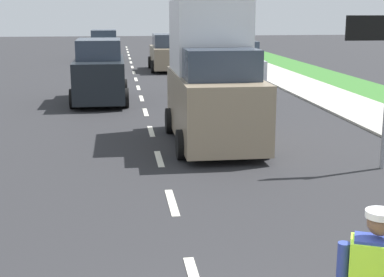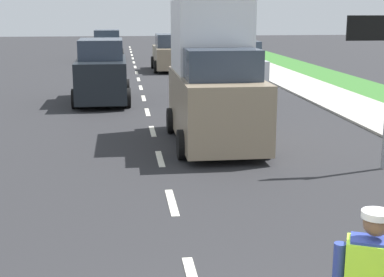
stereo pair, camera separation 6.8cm
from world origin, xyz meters
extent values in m
plane|color=#28282B|center=(0.00, 21.00, 0.00)|extent=(96.00, 96.00, 0.00)
cube|color=silver|center=(0.00, 5.70, 0.01)|extent=(0.14, 1.40, 0.01)
cube|color=silver|center=(0.00, 8.70, 0.01)|extent=(0.14, 1.40, 0.01)
cube|color=silver|center=(0.00, 11.70, 0.01)|extent=(0.14, 1.40, 0.01)
cube|color=silver|center=(0.00, 14.70, 0.01)|extent=(0.14, 1.40, 0.01)
cube|color=silver|center=(0.00, 17.70, 0.01)|extent=(0.14, 1.40, 0.01)
cube|color=silver|center=(0.00, 20.70, 0.01)|extent=(0.14, 1.40, 0.01)
cube|color=silver|center=(0.00, 23.70, 0.01)|extent=(0.14, 1.40, 0.01)
cube|color=silver|center=(0.00, 26.70, 0.01)|extent=(0.14, 1.40, 0.01)
cube|color=silver|center=(0.00, 29.70, 0.01)|extent=(0.14, 1.40, 0.01)
cube|color=silver|center=(0.00, 32.70, 0.01)|extent=(0.14, 1.40, 0.01)
cube|color=silver|center=(0.00, 35.70, 0.01)|extent=(0.14, 1.40, 0.01)
cube|color=silver|center=(0.00, 38.70, 0.01)|extent=(0.14, 1.40, 0.01)
cube|color=silver|center=(0.00, 41.70, 0.01)|extent=(0.14, 1.40, 0.01)
cube|color=silver|center=(0.00, 44.70, 0.01)|extent=(0.14, 1.40, 0.01)
cube|color=silver|center=(0.00, 47.70, 0.01)|extent=(0.14, 1.40, 0.01)
cube|color=navy|center=(1.28, 0.53, 1.12)|extent=(0.46, 0.38, 0.60)
cube|color=#A5EA33|center=(1.28, 0.53, 1.14)|extent=(0.53, 0.44, 0.51)
cylinder|color=navy|center=(1.02, 0.64, 1.07)|extent=(0.11, 0.11, 0.55)
sphere|color=brown|center=(1.28, 0.53, 1.56)|extent=(0.22, 0.22, 0.22)
cylinder|color=silver|center=(1.28, 0.53, 1.64)|extent=(0.26, 0.26, 0.06)
cube|color=white|center=(4.26, 7.34, 2.95)|extent=(1.10, 0.05, 0.44)
cube|color=black|center=(4.26, 7.32, 2.95)|extent=(1.16, 0.04, 0.50)
cube|color=gray|center=(1.47, 10.05, 0.96)|extent=(1.90, 4.60, 1.56)
cube|color=#2D3847|center=(1.47, 9.25, 2.09)|extent=(1.67, 1.61, 0.70)
cube|color=silver|center=(1.47, 10.86, 2.64)|extent=(1.80, 2.53, 1.80)
cylinder|color=black|center=(0.50, 11.48, 0.34)|extent=(0.22, 0.68, 0.68)
cylinder|color=black|center=(2.44, 11.48, 0.34)|extent=(0.22, 0.68, 0.68)
cylinder|color=black|center=(0.50, 8.63, 0.34)|extent=(0.22, 0.68, 0.68)
cylinder|color=black|center=(2.44, 8.63, 0.34)|extent=(0.22, 0.68, 0.68)
cube|color=silver|center=(3.93, 19.53, 0.78)|extent=(1.73, 4.35, 1.19)
cube|color=#2D3847|center=(3.93, 19.42, 1.72)|extent=(1.52, 2.39, 0.70)
cylinder|color=black|center=(3.05, 20.88, 0.34)|extent=(0.22, 0.68, 0.68)
cylinder|color=black|center=(4.81, 20.88, 0.34)|extent=(0.22, 0.68, 0.68)
cylinder|color=black|center=(3.05, 18.18, 0.34)|extent=(0.22, 0.68, 0.68)
cylinder|color=black|center=(4.81, 18.18, 0.34)|extent=(0.22, 0.68, 0.68)
cube|color=gray|center=(1.87, 27.60, 0.74)|extent=(1.70, 4.12, 1.11)
cube|color=#2D3847|center=(1.87, 27.50, 1.64)|extent=(1.49, 2.26, 0.70)
cylinder|color=black|center=(1.01, 28.88, 0.34)|extent=(0.22, 0.68, 0.68)
cylinder|color=black|center=(2.74, 28.88, 0.34)|extent=(0.22, 0.68, 0.68)
cylinder|color=black|center=(1.01, 26.32, 0.34)|extent=(0.22, 0.68, 0.68)
cylinder|color=black|center=(2.74, 26.32, 0.34)|extent=(0.22, 0.68, 0.68)
cube|color=slate|center=(-1.68, 34.63, 0.73)|extent=(1.83, 4.11, 1.10)
cube|color=#2D3847|center=(-1.68, 34.74, 1.63)|extent=(1.61, 2.26, 0.70)
cylinder|color=black|center=(-0.75, 33.36, 0.34)|extent=(0.22, 0.68, 0.68)
cylinder|color=black|center=(-2.62, 33.36, 0.34)|extent=(0.22, 0.68, 0.68)
cylinder|color=black|center=(-0.75, 35.91, 0.34)|extent=(0.22, 0.68, 0.68)
cylinder|color=black|center=(-2.62, 35.91, 0.34)|extent=(0.22, 0.68, 0.68)
cube|color=black|center=(-1.52, 17.01, 0.88)|extent=(1.74, 4.11, 1.39)
cube|color=#2D3847|center=(-1.52, 17.11, 1.92)|extent=(1.53, 2.26, 0.70)
cylinder|color=black|center=(-0.63, 15.73, 0.34)|extent=(0.22, 0.68, 0.68)
cylinder|color=black|center=(-2.41, 15.73, 0.34)|extent=(0.22, 0.68, 0.68)
cylinder|color=black|center=(-0.63, 18.28, 0.34)|extent=(0.22, 0.68, 0.68)
cylinder|color=black|center=(-2.41, 18.28, 0.34)|extent=(0.22, 0.68, 0.68)
camera|label=1|loc=(-0.89, -3.73, 3.32)|focal=53.10mm
camera|label=2|loc=(-0.82, -3.74, 3.32)|focal=53.10mm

